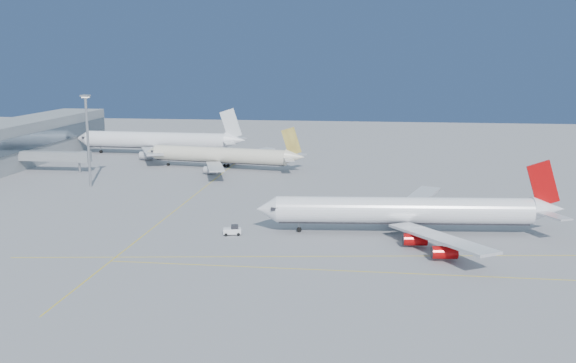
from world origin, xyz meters
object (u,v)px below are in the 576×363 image
at_px(airliner_third, 159,140).
at_px(light_mast, 87,133).
at_px(airliner_etihad, 223,155).
at_px(pushback_tug, 233,230).
at_px(airliner_virgin, 410,211).

bearing_deg(airliner_third, light_mast, -87.92).
height_order(airliner_etihad, airliner_third, airliner_third).
bearing_deg(pushback_tug, airliner_etihad, 91.73).
bearing_deg(pushback_tug, airliner_third, 103.12).
relative_size(airliner_virgin, airliner_third, 0.96).
bearing_deg(airliner_etihad, airliner_virgin, -42.55).
relative_size(airliner_virgin, pushback_tug, 16.07).
distance_m(airliner_etihad, airliner_third, 41.27).
height_order(airliner_virgin, airliner_etihad, airliner_virgin).
bearing_deg(airliner_virgin, airliner_third, 126.24).
height_order(airliner_virgin, light_mast, light_mast).
xyz_separation_m(airliner_etihad, pushback_tug, (20.20, -79.01, -3.55)).
height_order(airliner_third, light_mast, light_mast).
distance_m(pushback_tug, light_mast, 70.06).
bearing_deg(pushback_tug, airliner_virgin, -3.30).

